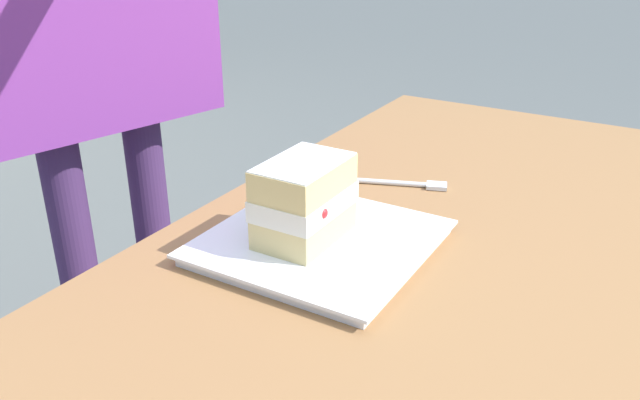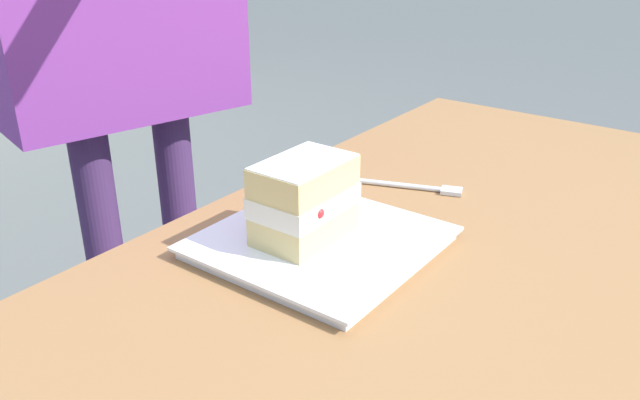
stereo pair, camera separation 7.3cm
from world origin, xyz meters
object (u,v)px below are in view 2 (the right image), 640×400
Objects in this scene: patio_table at (543,400)px; dessert_fork at (412,187)px; dessert_plate at (320,243)px; cake_slice at (304,200)px.

dessert_fork is (0.22, 0.29, 0.09)m from patio_table.
dessert_plate reaches higher than dessert_fork.
dessert_fork is at bearing 52.08° from patio_table.
dessert_fork reaches higher than patio_table.
patio_table is at bearing -127.92° from dessert_fork.
cake_slice is 0.25m from dessert_fork.
cake_slice is 0.74× the size of dessert_fork.
patio_table is at bearing -88.83° from dessert_plate.
dessert_plate is 1.56× the size of dessert_fork.
cake_slice is (-0.01, 0.02, 0.06)m from dessert_plate.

